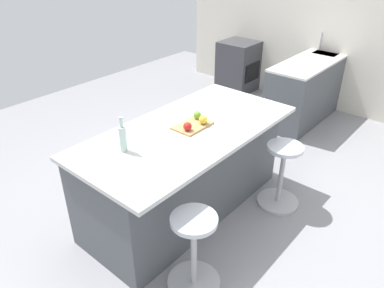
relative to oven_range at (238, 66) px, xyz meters
The scene contains 12 objects.
ground_plane 3.25m from the oven_range, 30.50° to the left, with size 8.12×8.12×0.00m, color gray.
interior_partition_left 1.96m from the oven_range, 102.09° to the left, with size 0.15×5.71×2.94m.
sink_cabinet 1.46m from the oven_range, 90.17° to the left, with size 2.23×0.60×1.19m.
oven_range is the anchor object (origin of this frame).
kitchen_island 3.50m from the oven_range, 25.58° to the left, with size 2.21×1.07×0.94m.
stool_by_window 3.32m from the oven_range, 42.11° to the left, with size 0.44×0.44×0.70m.
stool_middle 4.45m from the oven_range, 29.99° to the left, with size 0.44×0.44×0.70m.
cutting_board 3.50m from the oven_range, 26.72° to the left, with size 0.36×0.24×0.02m, color tan.
apple_green 3.37m from the oven_range, 26.97° to the left, with size 0.08×0.08×0.08m, color #609E2D.
apple_yellow 3.46m from the oven_range, 28.30° to the left, with size 0.08×0.08×0.08m, color gold.
apple_red 3.63m from the oven_range, 26.47° to the left, with size 0.08×0.08×0.08m, color red.
water_bottle 4.10m from the oven_range, 20.37° to the left, with size 0.06×0.06×0.31m.
Camera 1 is at (2.68, 1.94, 2.53)m, focal length 34.71 mm.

